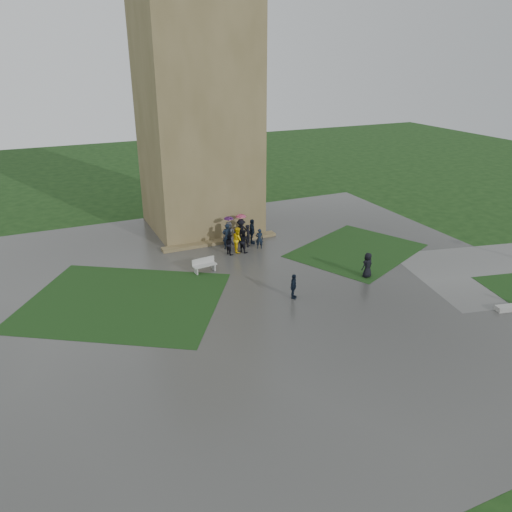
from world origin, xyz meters
name	(u,v)px	position (x,y,z in m)	size (l,w,h in m)	color
ground	(285,302)	(0.00, 0.00, 0.00)	(120.00, 120.00, 0.00)	black
plaza	(270,288)	(0.00, 2.00, 0.01)	(34.00, 34.00, 0.02)	#363633
lawn_inset_left	(124,301)	(-8.50, 4.00, 0.03)	(11.00, 9.00, 0.01)	black
lawn_inset_right	(357,251)	(8.50, 5.00, 0.03)	(9.00, 7.00, 0.01)	black
tower	(197,115)	(0.00, 15.00, 9.00)	(8.00, 8.00, 18.00)	brown
tower_plinth	(220,241)	(0.00, 10.60, 0.13)	(9.00, 0.80, 0.22)	brown
bench	(204,265)	(-2.83, 6.03, 0.50)	(1.65, 0.71, 0.93)	#A9A9A4
visitor_cluster	(240,234)	(1.08, 9.28, 1.03)	(3.12, 2.86, 2.29)	black
pedestrian_mid	(294,286)	(0.70, 0.26, 0.78)	(0.89, 0.51, 1.52)	black
pedestrian_near	(367,265)	(6.42, 0.92, 0.85)	(0.81, 0.55, 1.66)	black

